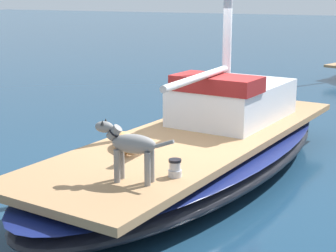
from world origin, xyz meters
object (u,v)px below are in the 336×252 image
object	(u,v)px
dog_tan	(125,142)
coiled_rope	(129,142)
dog_grey	(130,146)
deck_winch	(175,168)
sailboat_main	(198,155)

from	to	relation	value
dog_tan	coiled_rope	world-z (taller)	dog_tan
dog_tan	coiled_rope	distance (m)	0.28
dog_grey	coiled_rope	distance (m)	1.61
dog_grey	deck_winch	bearing A→B (deg)	45.05
sailboat_main	dog_grey	size ratio (longest dim) A/B	7.95
dog_tan	sailboat_main	bearing A→B (deg)	64.63
deck_winch	coiled_rope	world-z (taller)	deck_winch
sailboat_main	dog_grey	bearing A→B (deg)	-85.81
sailboat_main	dog_grey	distance (m)	2.38
sailboat_main	dog_tan	size ratio (longest dim) A/B	9.48
dog_grey	deck_winch	world-z (taller)	dog_grey
sailboat_main	dog_grey	world-z (taller)	dog_grey
dog_grey	deck_winch	xyz separation A→B (m)	(0.37, 0.38, -0.32)
coiled_rope	sailboat_main	bearing A→B (deg)	54.95
coiled_rope	dog_grey	bearing A→B (deg)	-58.15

